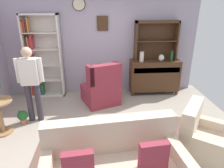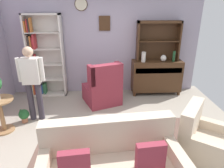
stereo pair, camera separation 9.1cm
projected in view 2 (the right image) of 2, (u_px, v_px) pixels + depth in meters
The scene contains 17 objects.
ground_plane at pixel (107, 135), 3.84m from camera, with size 5.40×4.60×0.02m, color #9E9384.
wall_back at pixel (104, 41), 5.29m from camera, with size 5.00×0.09×2.80m.
area_rug at pixel (119, 144), 3.57m from camera, with size 2.88×1.63×0.01m, color brown.
bookshelf at pixel (43, 58), 5.19m from camera, with size 0.90×0.30×2.10m.
sideboard at pixel (156, 76), 5.44m from camera, with size 1.30×0.45×0.92m.
sideboard_hutch at pixel (158, 35), 5.15m from camera, with size 1.10×0.26×1.00m.
vase_tall at pixel (144, 57), 5.15m from camera, with size 0.11×0.11×0.25m, color beige.
vase_round at pixel (163, 58), 5.20m from camera, with size 0.15×0.15×0.17m, color beige.
bottle_wine at pixel (174, 56), 5.18m from camera, with size 0.07×0.07×0.27m, color #194223.
couch_floral at pixel (111, 168), 2.63m from camera, with size 1.88×1.03×0.90m.
armchair_floral at pixel (205, 144), 3.13m from camera, with size 1.07×1.07×0.88m.
wingback_chair at pixel (103, 89), 4.91m from camera, with size 1.02×1.03×1.05m.
plant_stand at pixel (1, 112), 3.80m from camera, with size 0.52×0.52×0.67m.
potted_plant_small at pixel (24, 115), 4.18m from camera, with size 0.21×0.21×0.29m.
person_reading at pixel (32, 79), 4.04m from camera, with size 0.52×0.21×1.56m.
coffee_table at pixel (106, 128), 3.42m from camera, with size 0.80×0.50×0.42m.
book_stack at pixel (108, 122), 3.37m from camera, with size 0.21×0.15×0.10m.
Camera 2 is at (-0.08, -3.21, 2.31)m, focal length 32.49 mm.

